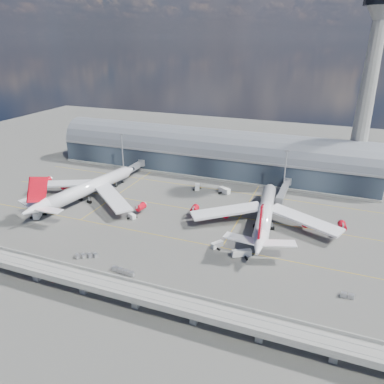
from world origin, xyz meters
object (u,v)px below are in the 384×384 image
(floodlight_mast_right, at_px, (285,172))
(service_truck_2, at_px, (242,253))
(floodlight_mast_left, at_px, (122,153))
(cargo_train_0, at_px, (86,256))
(cargo_train_2, at_px, (347,296))
(airliner_left, at_px, (86,189))
(service_truck_1, at_px, (132,216))
(service_truck_3, at_px, (217,245))
(service_truck_5, at_px, (225,191))
(airliner_right, at_px, (265,214))
(cargo_train_1, at_px, (123,271))
(service_truck_4, at_px, (197,187))
(service_truck_0, at_px, (38,214))
(control_tower, at_px, (367,96))

(floodlight_mast_right, distance_m, service_truck_2, 69.79)
(floodlight_mast_right, bearing_deg, floodlight_mast_left, 180.00)
(cargo_train_0, distance_m, cargo_train_2, 96.60)
(airliner_left, xyz_separation_m, service_truck_1, (32.97, -10.23, -5.41))
(floodlight_mast_left, xyz_separation_m, service_truck_3, (83.18, -65.58, -12.33))
(floodlight_mast_right, distance_m, cargo_train_0, 111.48)
(service_truck_2, distance_m, cargo_train_2, 40.94)
(service_truck_5, bearing_deg, airliner_right, -108.12)
(service_truck_2, relative_size, cargo_train_1, 0.79)
(service_truck_4, bearing_deg, service_truck_2, -73.03)
(airliner_left, distance_m, service_truck_3, 81.84)
(service_truck_1, bearing_deg, airliner_right, -45.93)
(airliner_right, relative_size, cargo_train_1, 7.53)
(service_truck_2, bearing_deg, cargo_train_0, 82.62)
(service_truck_0, relative_size, cargo_train_2, 1.84)
(floodlight_mast_right, bearing_deg, service_truck_4, -168.61)
(cargo_train_0, bearing_deg, cargo_train_1, -74.41)
(service_truck_5, bearing_deg, service_truck_0, 158.13)
(service_truck_5, distance_m, cargo_train_0, 88.38)
(control_tower, height_order, service_truck_3, control_tower)
(floodlight_mast_right, distance_m, airliner_left, 105.91)
(airliner_right, relative_size, service_truck_0, 8.82)
(service_truck_2, distance_m, cargo_train_0, 61.29)
(floodlight_mast_right, bearing_deg, airliner_left, -154.98)
(control_tower, distance_m, cargo_train_0, 162.34)
(floodlight_mast_left, xyz_separation_m, service_truck_1, (37.21, -54.92, -12.36))
(airliner_right, relative_size, service_truck_3, 13.38)
(airliner_left, bearing_deg, floodlight_mast_left, 105.86)
(control_tower, xyz_separation_m, airliner_right, (-37.41, -67.56, -45.56))
(floodlight_mast_right, relative_size, airliner_right, 0.35)
(airliner_right, relative_size, cargo_train_2, 16.21)
(floodlight_mast_left, height_order, service_truck_3, floodlight_mast_left)
(airliner_right, distance_m, service_truck_1, 62.49)
(cargo_train_1, height_order, cargo_train_2, cargo_train_1)
(floodlight_mast_left, height_order, airliner_left, floodlight_mast_left)
(airliner_left, height_order, service_truck_4, airliner_left)
(control_tower, height_order, airliner_left, control_tower)
(airliner_left, bearing_deg, service_truck_1, -6.79)
(service_truck_3, distance_m, service_truck_5, 58.23)
(cargo_train_0, bearing_deg, floodlight_mast_left, 49.83)
(service_truck_1, xyz_separation_m, cargo_train_0, (0.20, -36.43, -0.48))
(service_truck_0, bearing_deg, airliner_left, 43.60)
(service_truck_4, bearing_deg, floodlight_mast_right, -6.25)
(airliner_right, xyz_separation_m, service_truck_3, (-14.41, -26.02, -4.77))
(service_truck_2, xyz_separation_m, service_truck_4, (-40.79, 59.11, 0.10))
(airliner_left, xyz_separation_m, service_truck_5, (65.22, 35.70, -4.99))
(service_truck_1, distance_m, service_truck_2, 58.65)
(airliner_right, relative_size, service_truck_2, 9.52)
(service_truck_2, bearing_deg, service_truck_4, 5.32)
(floodlight_mast_left, bearing_deg, cargo_train_0, -67.73)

